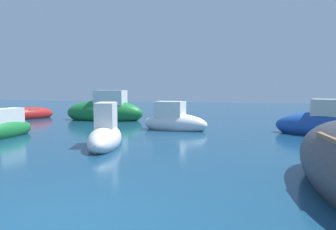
{
  "coord_description": "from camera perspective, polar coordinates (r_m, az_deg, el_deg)",
  "views": [
    {
      "loc": [
        2.65,
        -3.92,
        1.97
      ],
      "look_at": [
        -1.83,
        11.44,
        0.64
      ],
      "focal_mm": 35.65,
      "sensor_mm": 36.0,
      "label": 1
    }
  ],
  "objects": [
    {
      "name": "ground",
      "position": [
        5.12,
        -17.28,
        -18.06
      ],
      "size": [
        80.0,
        80.0,
        0.0
      ],
      "primitive_type": "plane",
      "color": "navy"
    },
    {
      "name": "moored_boat_0",
      "position": [
        14.74,
        -26.38,
        -2.1
      ],
      "size": [
        1.02,
        3.14,
        1.33
      ],
      "rotation": [
        0.0,
        0.0,
        4.71
      ],
      "color": "#197233",
      "rests_on": "ground"
    },
    {
      "name": "moored_boat_2",
      "position": [
        11.3,
        -10.64,
        -3.32
      ],
      "size": [
        1.89,
        3.24,
        1.67
      ],
      "rotation": [
        0.0,
        0.0,
        5.02
      ],
      "color": "white",
      "rests_on": "ground"
    },
    {
      "name": "moored_boat_5",
      "position": [
        15.47,
        1.04,
        -1.09
      ],
      "size": [
        3.25,
        1.51,
        1.54
      ],
      "rotation": [
        0.0,
        0.0,
        6.15
      ],
      "color": "white",
      "rests_on": "ground"
    },
    {
      "name": "moored_boat_7",
      "position": [
        22.62,
        -22.52,
        0.07
      ],
      "size": [
        2.0,
        3.46,
        0.96
      ],
      "rotation": [
        0.0,
        0.0,
        4.41
      ],
      "color": "#B21E1E",
      "rests_on": "ground"
    },
    {
      "name": "moored_boat_8",
      "position": [
        15.21,
        25.17,
        -1.47
      ],
      "size": [
        4.08,
        2.37,
        1.76
      ],
      "rotation": [
        0.0,
        0.0,
        2.86
      ],
      "color": "#1E479E",
      "rests_on": "ground"
    },
    {
      "name": "moored_boat_9",
      "position": [
        20.4,
        -10.7,
        0.65
      ],
      "size": [
        4.91,
        2.15,
        2.15
      ],
      "rotation": [
        0.0,
        0.0,
        3.23
      ],
      "color": "#197233",
      "rests_on": "ground"
    }
  ]
}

